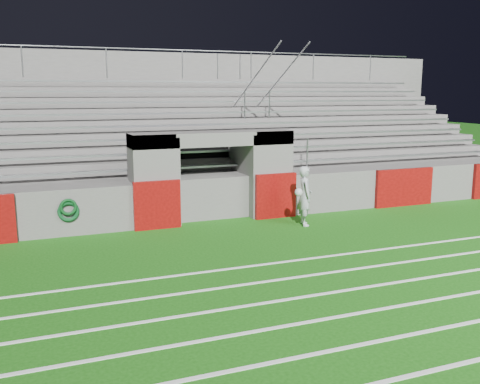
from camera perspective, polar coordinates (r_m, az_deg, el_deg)
name	(u,v)px	position (r m, az deg, el deg)	size (l,w,h in m)	color
ground	(260,251)	(12.85, 2.13, -6.27)	(90.00, 90.00, 0.00)	#15530D
field_markings	(391,339)	(8.81, 15.76, -14.82)	(28.00, 8.09, 0.01)	white
stadium_structure	(174,153)	(19.98, -7.07, 4.10)	(26.00, 8.48, 5.42)	#575553
goalkeeper_with_ball	(305,196)	(15.19, 6.92, -0.40)	(0.71, 0.71, 1.69)	#AAB0B4
hose_coil	(68,210)	(14.53, -17.84, -1.83)	(0.55, 0.14, 0.63)	#0D431E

